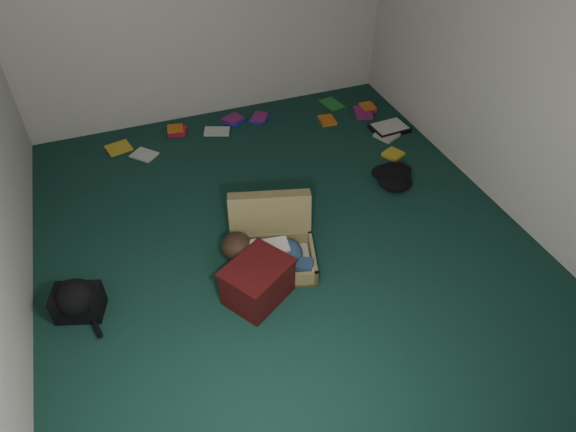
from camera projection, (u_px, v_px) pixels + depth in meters
floor at (282, 236)px, 4.39m from camera, size 4.50×4.50×0.00m
wall_front at (482, 368)px, 1.95m from camera, size 4.50×0.00×4.50m
wall_right at (517, 56)px, 4.07m from camera, size 0.00×4.50×4.50m
suitcase at (272, 243)px, 4.12m from camera, size 0.82×0.81×0.49m
person at (267, 254)px, 3.97m from camera, size 0.68×0.49×0.30m
maroon_bin at (258, 282)px, 3.78m from camera, size 0.60×0.57×0.33m
backpack at (78, 302)px, 3.70m from camera, size 0.49×0.44×0.25m
clothing_pile at (403, 171)px, 4.98m from camera, size 0.55×0.50×0.14m
paper_tray at (389, 128)px, 5.66m from camera, size 0.41×0.32×0.05m
book_scatter at (279, 128)px, 5.69m from camera, size 3.10×1.50×0.02m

